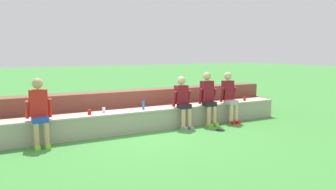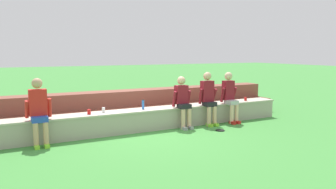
{
  "view_description": "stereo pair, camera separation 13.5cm",
  "coord_description": "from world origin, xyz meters",
  "px_view_note": "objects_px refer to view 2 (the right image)",
  "views": [
    {
      "loc": [
        -3.46,
        -7.5,
        2.05
      ],
      "look_at": [
        0.72,
        0.27,
        0.9
      ],
      "focal_mm": 35.2,
      "sensor_mm": 36.0,
      "label": 1
    },
    {
      "loc": [
        -3.34,
        -7.56,
        2.05
      ],
      "look_at": [
        0.72,
        0.27,
        0.9
      ],
      "focal_mm": 35.2,
      "sensor_mm": 36.0,
      "label": 2
    }
  ],
  "objects_px": {
    "person_center": "(208,96)",
    "water_bottle_mid_right": "(143,105)",
    "plastic_cup_right_end": "(246,99)",
    "plastic_cup_middle": "(89,112)",
    "frisbee": "(220,130)",
    "person_left_of_center": "(183,100)",
    "plastic_cup_left_end": "(104,110)",
    "person_far_left": "(39,109)",
    "person_right_of_center": "(230,95)"
  },
  "relations": [
    {
      "from": "water_bottle_mid_right",
      "to": "frisbee",
      "type": "bearing_deg",
      "value": -30.71
    },
    {
      "from": "person_right_of_center",
      "to": "plastic_cup_right_end",
      "type": "distance_m",
      "value": 0.83
    },
    {
      "from": "person_far_left",
      "to": "plastic_cup_middle",
      "type": "bearing_deg",
      "value": 11.28
    },
    {
      "from": "person_right_of_center",
      "to": "plastic_cup_right_end",
      "type": "relative_size",
      "value": 13.3
    },
    {
      "from": "person_right_of_center",
      "to": "plastic_cup_left_end",
      "type": "xyz_separation_m",
      "value": [
        -3.65,
        0.34,
        -0.18
      ]
    },
    {
      "from": "person_center",
      "to": "plastic_cup_middle",
      "type": "distance_m",
      "value": 3.31
    },
    {
      "from": "person_center",
      "to": "person_right_of_center",
      "type": "xyz_separation_m",
      "value": [
        0.75,
        -0.0,
        -0.02
      ]
    },
    {
      "from": "plastic_cup_middle",
      "to": "plastic_cup_right_end",
      "type": "bearing_deg",
      "value": -0.07
    },
    {
      "from": "person_right_of_center",
      "to": "frisbee",
      "type": "bearing_deg",
      "value": -139.64
    },
    {
      "from": "plastic_cup_right_end",
      "to": "frisbee",
      "type": "xyz_separation_m",
      "value": [
        -1.65,
        -0.97,
        -0.6
      ]
    },
    {
      "from": "plastic_cup_middle",
      "to": "person_right_of_center",
      "type": "bearing_deg",
      "value": -3.28
    },
    {
      "from": "person_left_of_center",
      "to": "frisbee",
      "type": "xyz_separation_m",
      "value": [
        0.69,
        -0.76,
        -0.75
      ]
    },
    {
      "from": "plastic_cup_left_end",
      "to": "person_center",
      "type": "bearing_deg",
      "value": -6.67
    },
    {
      "from": "person_left_of_center",
      "to": "person_right_of_center",
      "type": "bearing_deg",
      "value": -0.81
    },
    {
      "from": "person_right_of_center",
      "to": "water_bottle_mid_right",
      "type": "xyz_separation_m",
      "value": [
        -2.61,
        0.29,
        -0.12
      ]
    },
    {
      "from": "person_right_of_center",
      "to": "water_bottle_mid_right",
      "type": "height_order",
      "value": "person_right_of_center"
    },
    {
      "from": "person_left_of_center",
      "to": "person_center",
      "type": "height_order",
      "value": "person_center"
    },
    {
      "from": "plastic_cup_middle",
      "to": "plastic_cup_left_end",
      "type": "bearing_deg",
      "value": 15.77
    },
    {
      "from": "person_far_left",
      "to": "person_right_of_center",
      "type": "distance_m",
      "value": 5.19
    },
    {
      "from": "person_center",
      "to": "plastic_cup_left_end",
      "type": "relative_size",
      "value": 12.23
    },
    {
      "from": "plastic_cup_left_end",
      "to": "plastic_cup_right_end",
      "type": "bearing_deg",
      "value": -1.49
    },
    {
      "from": "water_bottle_mid_right",
      "to": "frisbee",
      "type": "xyz_separation_m",
      "value": [
        1.73,
        -1.03,
        -0.66
      ]
    },
    {
      "from": "person_right_of_center",
      "to": "frisbee",
      "type": "relative_size",
      "value": 6.15
    },
    {
      "from": "person_center",
      "to": "water_bottle_mid_right",
      "type": "bearing_deg",
      "value": 171.24
    },
    {
      "from": "water_bottle_mid_right",
      "to": "person_far_left",
      "type": "bearing_deg",
      "value": -173.69
    },
    {
      "from": "person_center",
      "to": "water_bottle_mid_right",
      "type": "relative_size",
      "value": 5.78
    },
    {
      "from": "plastic_cup_left_end",
      "to": "person_right_of_center",
      "type": "bearing_deg",
      "value": -5.34
    },
    {
      "from": "plastic_cup_left_end",
      "to": "plastic_cup_middle",
      "type": "bearing_deg",
      "value": -164.23
    },
    {
      "from": "person_center",
      "to": "water_bottle_mid_right",
      "type": "height_order",
      "value": "person_center"
    },
    {
      "from": "person_center",
      "to": "plastic_cup_left_end",
      "type": "xyz_separation_m",
      "value": [
        -2.9,
        0.34,
        -0.2
      ]
    },
    {
      "from": "person_left_of_center",
      "to": "person_right_of_center",
      "type": "distance_m",
      "value": 1.56
    },
    {
      "from": "person_far_left",
      "to": "person_left_of_center",
      "type": "distance_m",
      "value": 3.63
    },
    {
      "from": "water_bottle_mid_right",
      "to": "plastic_cup_right_end",
      "type": "bearing_deg",
      "value": -1.05
    },
    {
      "from": "person_right_of_center",
      "to": "plastic_cup_middle",
      "type": "relative_size",
      "value": 12.05
    },
    {
      "from": "person_far_left",
      "to": "plastic_cup_left_end",
      "type": "distance_m",
      "value": 1.59
    },
    {
      "from": "person_far_left",
      "to": "person_center",
      "type": "xyz_separation_m",
      "value": [
        4.44,
        -0.0,
        0.0
      ]
    },
    {
      "from": "person_center",
      "to": "person_far_left",
      "type": "bearing_deg",
      "value": 179.99
    },
    {
      "from": "water_bottle_mid_right",
      "to": "plastic_cup_right_end",
      "type": "height_order",
      "value": "water_bottle_mid_right"
    },
    {
      "from": "water_bottle_mid_right",
      "to": "person_left_of_center",
      "type": "bearing_deg",
      "value": -14.26
    },
    {
      "from": "plastic_cup_middle",
      "to": "water_bottle_mid_right",
      "type": "bearing_deg",
      "value": 2.24
    },
    {
      "from": "person_left_of_center",
      "to": "plastic_cup_left_end",
      "type": "distance_m",
      "value": 2.12
    },
    {
      "from": "person_far_left",
      "to": "plastic_cup_left_end",
      "type": "relative_size",
      "value": 12.2
    },
    {
      "from": "water_bottle_mid_right",
      "to": "plastic_cup_middle",
      "type": "relative_size",
      "value": 2.12
    },
    {
      "from": "water_bottle_mid_right",
      "to": "plastic_cup_middle",
      "type": "bearing_deg",
      "value": -177.76
    },
    {
      "from": "person_far_left",
      "to": "plastic_cup_middle",
      "type": "relative_size",
      "value": 12.22
    },
    {
      "from": "water_bottle_mid_right",
      "to": "plastic_cup_middle",
      "type": "distance_m",
      "value": 1.44
    },
    {
      "from": "person_left_of_center",
      "to": "water_bottle_mid_right",
      "type": "bearing_deg",
      "value": 165.74
    },
    {
      "from": "plastic_cup_middle",
      "to": "frisbee",
      "type": "distance_m",
      "value": 3.37
    },
    {
      "from": "person_far_left",
      "to": "plastic_cup_right_end",
      "type": "xyz_separation_m",
      "value": [
        5.97,
        0.22,
        -0.2
      ]
    },
    {
      "from": "plastic_cup_right_end",
      "to": "water_bottle_mid_right",
      "type": "bearing_deg",
      "value": 178.95
    }
  ]
}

